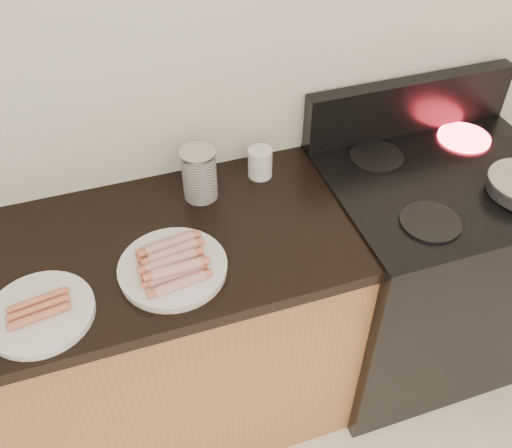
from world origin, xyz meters
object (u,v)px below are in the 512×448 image
object	(u,v)px
stove	(420,272)
mug	(260,163)
canister	(199,174)
side_plate	(40,313)
main_plate	(173,269)

from	to	relation	value
stove	mug	size ratio (longest dim) A/B	9.29
mug	canister	bearing A→B (deg)	-169.57
stove	side_plate	world-z (taller)	side_plate
main_plate	mug	size ratio (longest dim) A/B	2.98
mug	side_plate	bearing A→B (deg)	-152.83
mug	stove	bearing A→B (deg)	-21.25
stove	mug	xyz separation A→B (m)	(-0.57, 0.22, 0.49)
side_plate	canister	distance (m)	0.60
side_plate	canister	world-z (taller)	canister
canister	mug	distance (m)	0.21
side_plate	main_plate	bearing A→B (deg)	6.57
main_plate	mug	distance (m)	0.49
stove	side_plate	bearing A→B (deg)	-173.51
side_plate	mug	xyz separation A→B (m)	(0.71, 0.37, 0.04)
canister	mug	world-z (taller)	canister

